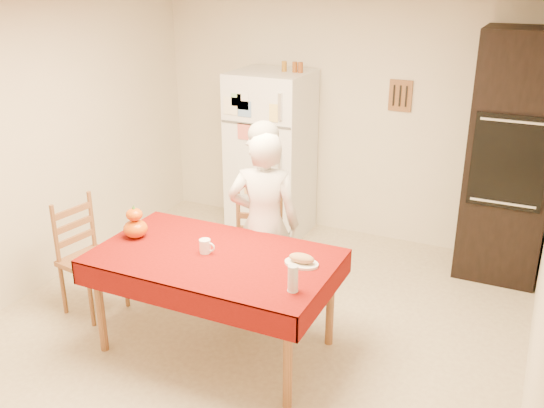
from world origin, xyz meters
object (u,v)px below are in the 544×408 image
Objects in this scene: dining_table at (215,264)px; chair_far at (257,245)px; wine_glass at (293,278)px; refrigerator at (271,155)px; chair_left at (86,252)px; bread_plate at (302,263)px; pumpkin_lower at (136,229)px; oven_cabinet at (511,158)px; coffee_mug at (205,246)px; seated_woman at (264,225)px.

chair_far is (-0.04, 0.75, -0.18)m from dining_table.
chair_far reaches higher than wine_glass.
wine_glass is (1.24, -2.32, -0.00)m from refrigerator.
chair_left is (-1.19, -0.70, 0.00)m from chair_far.
chair_far is at bearing 136.31° from bread_plate.
chair_far is 1.38m from chair_left.
bread_plate is at bearing 11.22° from dining_table.
bread_plate is at bearing -57.28° from chair_far.
oven_cabinet is at bearing 41.15° from pumpkin_lower.
refrigerator reaches higher than chair_far.
chair_left is 1.87m from bread_plate.
coffee_mug reaches higher than bread_plate.
chair_left is 9.50× the size of coffee_mug.
seated_woman is 0.98m from pumpkin_lower.
chair_far is at bearing 87.12° from coffee_mug.
seated_woman reaches higher than pumpkin_lower.
seated_woman reaches higher than chair_far.
pumpkin_lower is at bearing -175.35° from bread_plate.
dining_table is at bearing -100.51° from chair_far.
dining_table is at bearing -168.78° from bread_plate.
wine_glass is at bearing -66.45° from chair_far.
oven_cabinet is 2.79m from dining_table.
chair_far is at bearing 93.08° from dining_table.
chair_far and chair_left have the same top height.
pumpkin_lower is at bearing -145.00° from chair_far.
oven_cabinet reaches higher than chair_far.
pumpkin_lower is (-0.64, -0.73, 0.32)m from chair_far.
dining_table is (-1.74, -2.14, -0.41)m from oven_cabinet.
pumpkin_lower is (-0.68, 0.02, 0.14)m from dining_table.
chair_far is 3.96× the size of bread_plate.
chair_left is at bearing -177.70° from bread_plate.
seated_woman is at bearing -137.01° from oven_cabinet.
pumpkin_lower reaches higher than dining_table.
refrigerator is at bearing 104.38° from dining_table.
chair_left is at bearing -144.93° from oven_cabinet.
refrigerator is at bearing 118.04° from wine_glass.
dining_table is (0.54, -2.09, -0.16)m from refrigerator.
dining_table is at bearing -1.36° from pumpkin_lower.
pumpkin_lower is 1.41m from wine_glass.
refrigerator is at bearing -9.57° from chair_left.
chair_left is at bearing 176.72° from pumpkin_lower.
oven_cabinet reaches higher than pumpkin_lower.
dining_table is 0.70m from pumpkin_lower.
seated_woman is 1.03m from wine_glass.
refrigerator is 0.77× the size of oven_cabinet.
refrigerator is at bearing 120.29° from bread_plate.
pumpkin_lower is at bearing -138.85° from oven_cabinet.
refrigerator is at bearing 96.65° from chair_far.
oven_cabinet is 2.33m from bread_plate.
oven_cabinet reaches higher than refrigerator.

